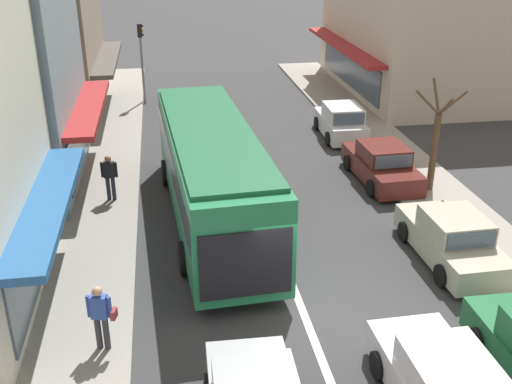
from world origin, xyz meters
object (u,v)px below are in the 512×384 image
object	(u,v)px
city_bus	(212,168)
street_tree_right	(435,143)
parked_sedan_kerb_second	(452,239)
parked_hatchback_kerb_rear	(341,122)
traffic_light_downstreet	(141,50)
pedestrian_browsing_midblock	(110,175)
parked_sedan_kerb_third	(382,165)
pedestrian_with_handbag_near	(101,314)

from	to	relation	value
city_bus	street_tree_right	world-z (taller)	street_tree_right
city_bus	parked_sedan_kerb_second	size ratio (longest dim) A/B	2.60
parked_hatchback_kerb_rear	street_tree_right	xyz separation A→B (m)	(1.45, -6.38, 1.18)
traffic_light_downstreet	street_tree_right	xyz separation A→B (m)	(10.27, -13.46, -0.96)
pedestrian_browsing_midblock	parked_sedan_kerb_third	bearing A→B (deg)	2.32
parked_hatchback_kerb_rear	parked_sedan_kerb_second	bearing A→B (deg)	-89.92
parked_hatchback_kerb_rear	pedestrian_with_handbag_near	distance (m)	16.66
parked_sedan_kerb_second	traffic_light_downstreet	world-z (taller)	traffic_light_downstreet
pedestrian_browsing_midblock	pedestrian_with_handbag_near	bearing A→B (deg)	-87.85
pedestrian_browsing_midblock	parked_sedan_kerb_second	bearing A→B (deg)	-28.91
parked_sedan_kerb_second	street_tree_right	xyz separation A→B (m)	(1.43, 4.62, 1.23)
parked_sedan_kerb_third	traffic_light_downstreet	distance (m)	15.26
pedestrian_with_handbag_near	street_tree_right	bearing A→B (deg)	33.45
city_bus	parked_hatchback_kerb_rear	distance (m)	10.00
city_bus	traffic_light_downstreet	size ratio (longest dim) A/B	2.61
parked_sedan_kerb_third	parked_hatchback_kerb_rear	distance (m)	5.15
parked_sedan_kerb_second	traffic_light_downstreet	xyz separation A→B (m)	(-8.84, 18.08, 2.19)
parked_sedan_kerb_second	pedestrian_with_handbag_near	distance (m)	9.94
parked_sedan_kerb_second	pedestrian_with_handbag_near	bearing A→B (deg)	-164.52
city_bus	street_tree_right	xyz separation A→B (m)	(7.96, 1.11, 0.01)
parked_sedan_kerb_second	parked_sedan_kerb_third	distance (m)	5.85
parked_sedan_kerb_second	pedestrian_with_handbag_near	world-z (taller)	pedestrian_with_handbag_near
traffic_light_downstreet	street_tree_right	world-z (taller)	traffic_light_downstreet
city_bus	parked_hatchback_kerb_rear	xyz separation A→B (m)	(6.51, 7.49, -1.17)
traffic_light_downstreet	pedestrian_with_handbag_near	world-z (taller)	traffic_light_downstreet
city_bus	traffic_light_downstreet	xyz separation A→B (m)	(-2.31, 14.57, 0.97)
street_tree_right	pedestrian_browsing_midblock	size ratio (longest dim) A/B	2.48
parked_hatchback_kerb_rear	pedestrian_with_handbag_near	bearing A→B (deg)	-124.99
parked_sedan_kerb_second	pedestrian_browsing_midblock	world-z (taller)	pedestrian_browsing_midblock
pedestrian_with_handbag_near	parked_sedan_kerb_second	bearing A→B (deg)	15.48
parked_sedan_kerb_second	street_tree_right	distance (m)	4.99
pedestrian_with_handbag_near	pedestrian_browsing_midblock	size ratio (longest dim) A/B	1.00
parked_sedan_kerb_third	street_tree_right	xyz separation A→B (m)	(1.40, -1.24, 1.23)
city_bus	street_tree_right	distance (m)	8.04
parked_sedan_kerb_third	parked_hatchback_kerb_rear	world-z (taller)	parked_hatchback_kerb_rear
parked_sedan_kerb_third	street_tree_right	size ratio (longest dim) A/B	1.05
traffic_light_downstreet	street_tree_right	bearing A→B (deg)	-52.65
traffic_light_downstreet	pedestrian_browsing_midblock	distance (m)	12.79
parked_sedan_kerb_third	traffic_light_downstreet	size ratio (longest dim) A/B	1.01
city_bus	pedestrian_browsing_midblock	bearing A→B (deg)	149.78
parked_hatchback_kerb_rear	pedestrian_with_handbag_near	world-z (taller)	pedestrian_with_handbag_near
parked_sedan_kerb_third	city_bus	bearing A→B (deg)	-160.30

